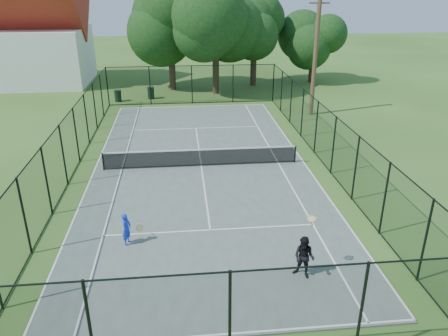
{
  "coord_description": "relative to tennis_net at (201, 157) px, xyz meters",
  "views": [
    {
      "loc": [
        -0.97,
        -21.05,
        9.02
      ],
      "look_at": [
        0.89,
        -3.0,
        1.2
      ],
      "focal_mm": 35.0,
      "sensor_mm": 36.0,
      "label": 1
    }
  ],
  "objects": [
    {
      "name": "fence",
      "position": [
        0.0,
        0.0,
        0.92
      ],
      "size": [
        13.1,
        26.1,
        3.0
      ],
      "color": "black",
      "rests_on": "ground"
    },
    {
      "name": "tree_far_right",
      "position": [
        11.71,
        19.95,
        3.37
      ],
      "size": [
        4.82,
        4.82,
        6.37
      ],
      "color": "#332114",
      "rests_on": "ground"
    },
    {
      "name": "tennis_court",
      "position": [
        0.0,
        0.0,
        -0.55
      ],
      "size": [
        11.0,
        24.0,
        0.06
      ],
      "primitive_type": "cube",
      "color": "#4F5D55",
      "rests_on": "ground"
    },
    {
      "name": "tree_near_left",
      "position": [
        -1.55,
        17.94,
        4.68
      ],
      "size": [
        6.56,
        6.56,
        8.55
      ],
      "color": "#332114",
      "rests_on": "ground"
    },
    {
      "name": "tennis_net",
      "position": [
        0.0,
        0.0,
        0.0
      ],
      "size": [
        10.08,
        0.08,
        0.95
      ],
      "color": "black",
      "rests_on": "tennis_court"
    },
    {
      "name": "player_black",
      "position": [
        2.82,
        -9.59,
        0.22
      ],
      "size": [
        0.91,
        0.93,
        2.02
      ],
      "color": "black",
      "rests_on": "tennis_court"
    },
    {
      "name": "player_blue",
      "position": [
        -3.1,
        -7.03,
        0.1
      ],
      "size": [
        0.8,
        0.53,
        1.25
      ],
      "color": "#1933D6",
      "rests_on": "tennis_court"
    },
    {
      "name": "trash_bin_left",
      "position": [
        -5.94,
        14.21,
        -0.11
      ],
      "size": [
        0.58,
        0.58,
        0.93
      ],
      "color": "black",
      "rests_on": "ground"
    },
    {
      "name": "tree_near_right",
      "position": [
        5.88,
        19.06,
        4.62
      ],
      "size": [
        5.93,
        5.93,
        8.18
      ],
      "color": "#332114",
      "rests_on": "ground"
    },
    {
      "name": "utility_pole",
      "position": [
        8.5,
        9.0,
        3.68
      ],
      "size": [
        1.4,
        0.3,
        8.39
      ],
      "color": "#4C3823",
      "rests_on": "ground"
    },
    {
      "name": "ground",
      "position": [
        0.0,
        0.0,
        -0.58
      ],
      "size": [
        120.0,
        120.0,
        0.0
      ],
      "primitive_type": "plane",
      "color": "#32541C"
    },
    {
      "name": "tree_near_mid",
      "position": [
        2.17,
        16.23,
        4.35
      ],
      "size": [
        6.12,
        6.12,
        8.0
      ],
      "color": "#332114",
      "rests_on": "ground"
    },
    {
      "name": "trash_bin_right",
      "position": [
        -3.34,
        14.84,
        -0.09
      ],
      "size": [
        0.58,
        0.58,
        0.97
      ],
      "color": "black",
      "rests_on": "ground"
    }
  ]
}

